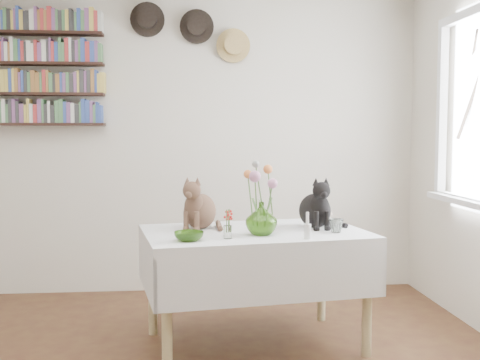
{
  "coord_description": "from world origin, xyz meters",
  "views": [
    {
      "loc": [
        0.04,
        -2.8,
        1.33
      ],
      "look_at": [
        0.37,
        0.77,
        1.05
      ],
      "focal_mm": 45.0,
      "sensor_mm": 36.0,
      "label": 1
    }
  ],
  "objects": [
    {
      "name": "tabby_cat",
      "position": [
        0.14,
        1.01,
        0.89
      ],
      "size": [
        0.33,
        0.36,
        0.34
      ],
      "primitive_type": null,
      "rotation": [
        0.0,
        0.0,
        -0.44
      ],
      "color": "brown",
      "rests_on": "dining_table"
    },
    {
      "name": "black_cat",
      "position": [
        0.87,
        0.97,
        0.89
      ],
      "size": [
        0.25,
        0.31,
        0.33
      ],
      "primitive_type": null,
      "rotation": [
        0.0,
        0.0,
        0.11
      ],
      "color": "black",
      "rests_on": "dining_table"
    },
    {
      "name": "candlestick",
      "position": [
        0.74,
        0.55,
        0.78
      ],
      "size": [
        0.04,
        0.04,
        0.16
      ],
      "color": "white",
      "rests_on": "dining_table"
    },
    {
      "name": "berry_jar",
      "position": [
        0.29,
        0.61,
        0.81
      ],
      "size": [
        0.05,
        0.05,
        0.19
      ],
      "color": "white",
      "rests_on": "dining_table"
    },
    {
      "name": "green_bowl",
      "position": [
        0.06,
        0.56,
        0.75
      ],
      "size": [
        0.23,
        0.23,
        0.05
      ],
      "primitive_type": "imported",
      "rotation": [
        0.0,
        0.0,
        0.52
      ],
      "color": "#73AF3A",
      "rests_on": "dining_table"
    },
    {
      "name": "dining_table",
      "position": [
        0.47,
        0.87,
        0.55
      ],
      "size": [
        1.47,
        1.07,
        0.72
      ],
      "color": "white",
      "rests_on": "room"
    },
    {
      "name": "drinking_glass",
      "position": [
        0.96,
        0.76,
        0.77
      ],
      "size": [
        0.13,
        0.13,
        0.08
      ],
      "primitive_type": "imported",
      "rotation": [
        0.0,
        0.0,
        0.59
      ],
      "color": "white",
      "rests_on": "dining_table"
    },
    {
      "name": "bookshelf_unit",
      "position": [
        -1.1,
        2.16,
        1.84
      ],
      "size": [
        1.0,
        0.16,
        0.91
      ],
      "color": "black",
      "rests_on": "room"
    },
    {
      "name": "room",
      "position": [
        0.0,
        0.0,
        1.25
      ],
      "size": [
        4.08,
        4.58,
        2.58
      ],
      "color": "brown",
      "rests_on": "ground"
    },
    {
      "name": "flower_bouquet",
      "position": [
        0.49,
        0.73,
        1.07
      ],
      "size": [
        0.17,
        0.12,
        0.39
      ],
      "color": "#4C7233",
      "rests_on": "flower_vase"
    },
    {
      "name": "flower_vase",
      "position": [
        0.49,
        0.72,
        0.82
      ],
      "size": [
        0.23,
        0.23,
        0.2
      ],
      "primitive_type": "imported",
      "rotation": [
        0.0,
        0.0,
        0.23
      ],
      "color": "#73AF3A",
      "rests_on": "dining_table"
    },
    {
      "name": "wall_hats",
      "position": [
        0.12,
        2.19,
        2.17
      ],
      "size": [
        0.98,
        0.09,
        0.48
      ],
      "color": "black",
      "rests_on": "room"
    },
    {
      "name": "porcelain_figurine",
      "position": [
        0.97,
        0.97,
        0.77
      ],
      "size": [
        0.05,
        0.05,
        0.1
      ],
      "color": "white",
      "rests_on": "dining_table"
    }
  ]
}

